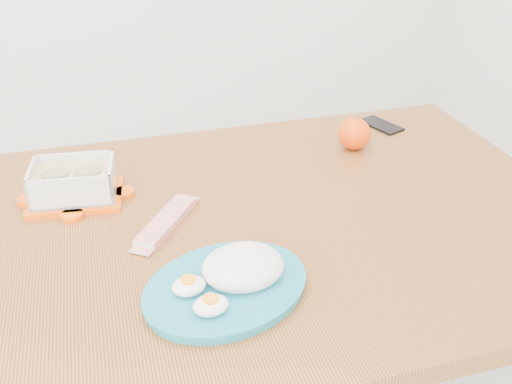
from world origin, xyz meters
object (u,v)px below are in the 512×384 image
object	(u,v)px
orange_fruit	(354,134)
food_container	(74,182)
rice_plate	(231,278)
smartphone	(381,125)
dining_table	(256,250)

from	to	relation	value
orange_fruit	food_container	bearing A→B (deg)	-177.82
rice_plate	smartphone	world-z (taller)	rice_plate
dining_table	orange_fruit	bearing A→B (deg)	36.51
dining_table	smartphone	distance (m)	0.59
dining_table	smartphone	world-z (taller)	smartphone
orange_fruit	rice_plate	bearing A→B (deg)	-136.89
food_container	rice_plate	bearing A→B (deg)	-50.04
smartphone	orange_fruit	bearing A→B (deg)	-161.18
food_container	smartphone	world-z (taller)	food_container
dining_table	orange_fruit	size ratio (longest dim) A/B	17.49
food_container	orange_fruit	size ratio (longest dim) A/B	2.68
dining_table	smartphone	xyz separation A→B (m)	(0.48, 0.32, 0.09)
dining_table	food_container	world-z (taller)	food_container
orange_fruit	smartphone	bearing A→B (deg)	35.71
dining_table	food_container	size ratio (longest dim) A/B	6.53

